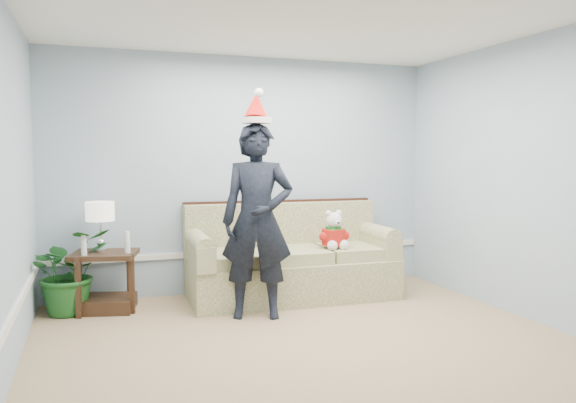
% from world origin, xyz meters
% --- Properties ---
extents(room_shell, '(4.54, 5.04, 2.74)m').
position_xyz_m(room_shell, '(0.00, 0.00, 1.35)').
color(room_shell, tan).
rests_on(room_shell, ground).
extents(wainscot_trim, '(4.49, 4.99, 0.06)m').
position_xyz_m(wainscot_trim, '(-1.18, 1.18, 0.45)').
color(wainscot_trim, white).
rests_on(wainscot_trim, room_shell).
extents(sofa, '(2.28, 1.03, 1.05)m').
position_xyz_m(sofa, '(0.38, 2.03, 0.37)').
color(sofa, '#546731').
rests_on(sofa, room_shell).
extents(side_table, '(0.73, 0.65, 0.60)m').
position_xyz_m(side_table, '(-1.59, 2.09, 0.23)').
color(side_table, '#392014').
rests_on(side_table, room_shell).
extents(table_lamp, '(0.28, 0.28, 0.51)m').
position_xyz_m(table_lamp, '(-1.62, 2.17, 0.99)').
color(table_lamp, silver).
rests_on(table_lamp, side_table).
extents(candle_pair, '(0.46, 0.06, 0.22)m').
position_xyz_m(candle_pair, '(-1.57, 1.96, 0.70)').
color(candle_pair, silver).
rests_on(candle_pair, side_table).
extents(houseplant, '(0.99, 0.94, 0.85)m').
position_xyz_m(houseplant, '(-1.93, 2.11, 0.43)').
color(houseplant, '#19541D').
rests_on(houseplant, room_shell).
extents(man, '(0.79, 0.64, 1.89)m').
position_xyz_m(man, '(-0.19, 1.38, 0.94)').
color(man, black).
rests_on(man, room_shell).
extents(santa_hat, '(0.37, 0.39, 0.33)m').
position_xyz_m(santa_hat, '(-0.19, 1.40, 2.02)').
color(santa_hat, white).
rests_on(santa_hat, man).
extents(teddy_bear, '(0.27, 0.30, 0.43)m').
position_xyz_m(teddy_bear, '(0.81, 1.80, 0.71)').
color(teddy_bear, white).
rests_on(teddy_bear, sofa).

